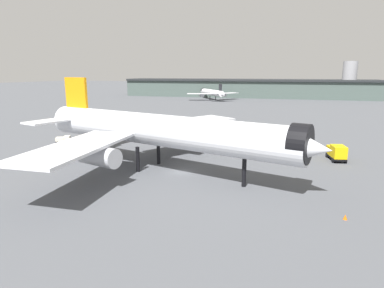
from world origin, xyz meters
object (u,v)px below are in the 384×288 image
(airliner_far_taxiway, at_px, (212,93))
(traffic_cone_near_nose, at_px, (345,217))
(airliner_near_gate, at_px, (157,131))
(baggage_tug_wing, at_px, (64,140))
(service_truck_front, at_px, (337,152))
(baggage_cart_trailing, at_px, (181,130))

(airliner_far_taxiway, xyz_separation_m, traffic_cone_near_nose, (71.02, -148.13, -4.03))
(airliner_near_gate, height_order, airliner_far_taxiway, airliner_near_gate)
(baggage_tug_wing, bearing_deg, traffic_cone_near_nose, -48.68)
(airliner_near_gate, height_order, traffic_cone_near_nose, airliner_near_gate)
(airliner_near_gate, xyz_separation_m, service_truck_front, (28.12, 19.00, -5.22))
(airliner_near_gate, distance_m, traffic_cone_near_nose, 31.30)
(baggage_cart_trailing, bearing_deg, airliner_far_taxiway, 18.78)
(airliner_far_taxiway, bearing_deg, airliner_near_gate, 155.58)
(airliner_near_gate, bearing_deg, traffic_cone_near_nose, -7.63)
(baggage_tug_wing, distance_m, traffic_cone_near_nose, 62.70)
(baggage_tug_wing, bearing_deg, service_truck_front, -22.62)
(airliner_near_gate, xyz_separation_m, airliner_far_taxiway, (-41.68, 139.42, -2.48))
(baggage_tug_wing, relative_size, traffic_cone_near_nose, 5.98)
(baggage_tug_wing, xyz_separation_m, traffic_cone_near_nose, (60.02, -18.13, -0.67))
(baggage_cart_trailing, bearing_deg, airliner_near_gate, -158.41)
(airliner_near_gate, height_order, baggage_tug_wing, airliner_near_gate)
(service_truck_front, distance_m, baggage_tug_wing, 59.57)
(airliner_far_taxiway, height_order, traffic_cone_near_nose, airliner_far_taxiway)
(service_truck_front, height_order, baggage_tug_wing, service_truck_front)
(airliner_far_taxiway, bearing_deg, service_truck_front, 169.03)
(service_truck_front, distance_m, baggage_cart_trailing, 40.85)
(baggage_cart_trailing, height_order, traffic_cone_near_nose, baggage_cart_trailing)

